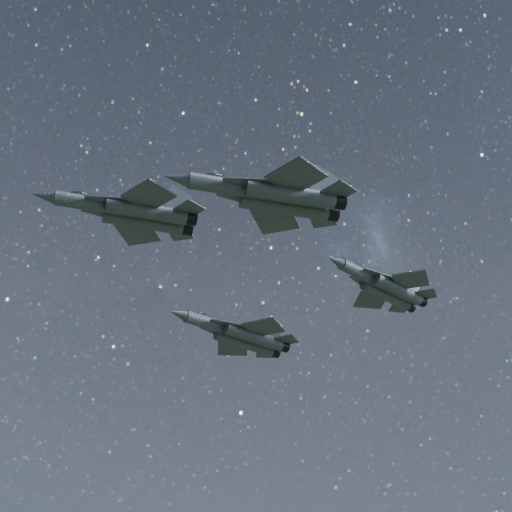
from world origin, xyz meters
name	(u,v)px	position (x,y,z in m)	size (l,w,h in m)	color
jet_lead	(132,212)	(-15.23, -4.65, 138.23)	(15.59, 10.99, 3.94)	#32393E
jet_left	(240,335)	(3.12, 17.60, 139.59)	(16.88, 11.47, 4.24)	#32393E
jet_right	(273,196)	(-3.94, -11.33, 138.38)	(17.15, 12.03, 4.33)	#32393E
jet_slot	(384,286)	(17.51, 7.41, 143.62)	(15.98, 10.62, 4.06)	#32393E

